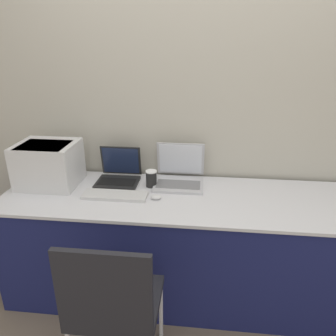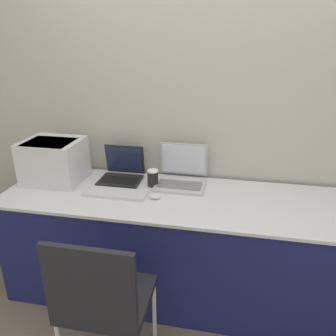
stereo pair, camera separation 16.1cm
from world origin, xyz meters
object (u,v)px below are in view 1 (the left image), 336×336
at_px(printer, 48,163).
at_px(mouse, 156,197).
at_px(external_keyboard, 115,195).
at_px(coffee_cup, 151,179).
at_px(chair, 113,301).
at_px(laptop_left, 119,174).
at_px(laptop_right, 179,175).

bearing_deg(printer, mouse, -10.94).
relative_size(external_keyboard, mouse, 6.04).
bearing_deg(coffee_cup, mouse, -72.48).
bearing_deg(chair, external_keyboard, 102.82).
bearing_deg(coffee_cup, laptop_left, 165.94).
distance_m(printer, laptop_right, 0.90).
bearing_deg(mouse, chair, -100.62).
height_order(laptop_left, mouse, laptop_left).
xyz_separation_m(printer, mouse, (0.76, -0.15, -0.14)).
bearing_deg(coffee_cup, external_keyboard, -138.56).
bearing_deg(coffee_cup, chair, -94.21).
relative_size(printer, external_keyboard, 0.94).
bearing_deg(printer, chair, -50.96).
bearing_deg(chair, mouse, 79.38).
relative_size(external_keyboard, chair, 0.47).
relative_size(laptop_left, laptop_right, 0.86).
xyz_separation_m(external_keyboard, coffee_cup, (0.21, 0.18, 0.05)).
xyz_separation_m(printer, external_keyboard, (0.49, -0.14, -0.15)).
xyz_separation_m(coffee_cup, mouse, (0.06, -0.19, -0.04)).
height_order(external_keyboard, chair, chair).
bearing_deg(printer, laptop_right, 7.70).
height_order(coffee_cup, mouse, coffee_cup).
xyz_separation_m(coffee_cup, chair, (-0.06, -0.83, -0.28)).
xyz_separation_m(laptop_right, chair, (-0.25, -0.91, -0.29)).
bearing_deg(printer, coffee_cup, 3.34).
xyz_separation_m(external_keyboard, mouse, (0.27, -0.00, 0.00)).
relative_size(coffee_cup, mouse, 1.66).
xyz_separation_m(printer, chair, (0.64, -0.79, -0.39)).
xyz_separation_m(mouse, chair, (-0.12, -0.64, -0.24)).
bearing_deg(external_keyboard, laptop_right, 33.73).
xyz_separation_m(laptop_left, chair, (0.18, -0.89, -0.28)).
bearing_deg(laptop_right, external_keyboard, -146.27).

